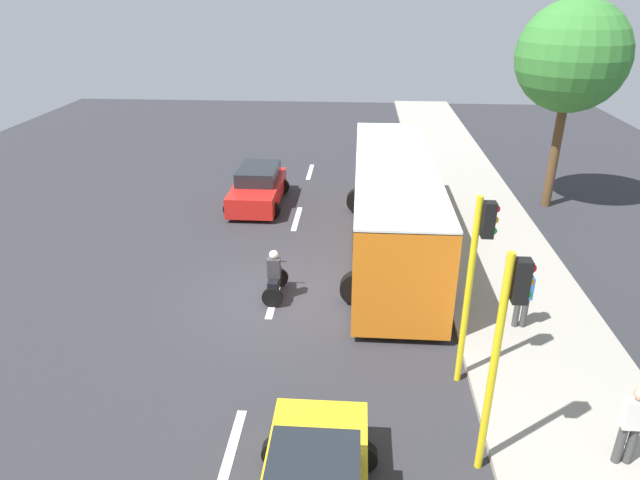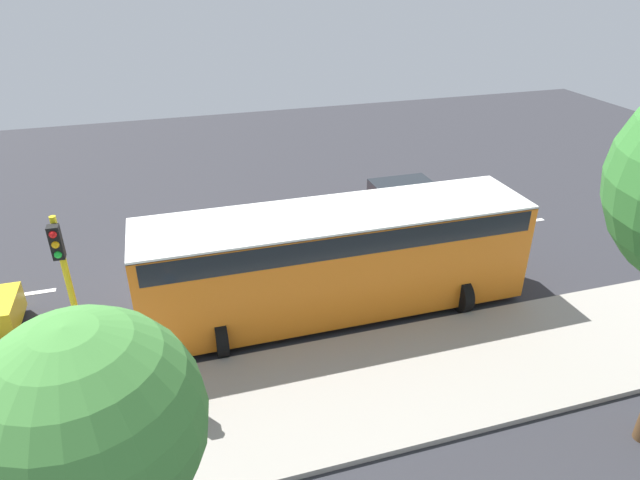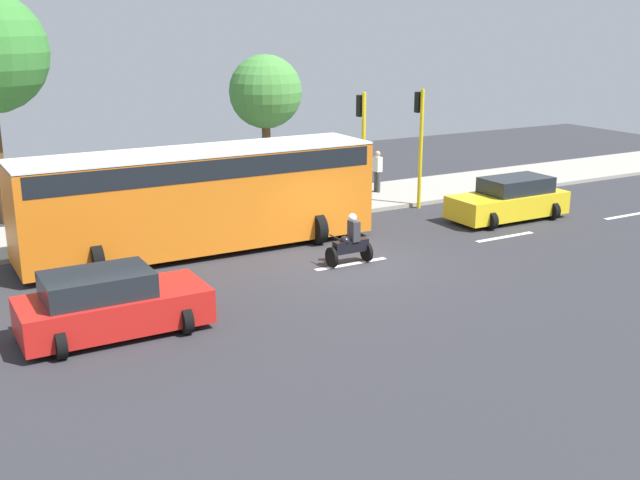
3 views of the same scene
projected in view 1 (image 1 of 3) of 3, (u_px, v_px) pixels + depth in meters
The scene contains 14 objects.
ground_plane at pixel (275, 298), 16.26m from camera, with size 40.00×60.00×0.10m, color #2D2D33.
sidewalk at pixel (519, 304), 15.76m from camera, with size 4.00×60.00×0.15m, color #9E998E.
lane_stripe_north at pixel (230, 454), 10.80m from camera, with size 0.20×2.40×0.01m, color white.
lane_stripe_mid at pixel (275, 297), 16.24m from camera, with size 0.20×2.40×0.01m, color white.
lane_stripe_south at pixel (297, 219), 21.68m from camera, with size 0.20×2.40×0.01m, color white.
lane_stripe_far_south at pixel (310, 172), 27.12m from camera, with size 0.20×2.40×0.01m, color white.
car_red at pixel (258, 188), 22.88m from camera, with size 2.26×4.23×1.52m.
city_bus at pixel (393, 201), 18.27m from camera, with size 3.20×11.00×3.16m.
motorcycle at pixel (275, 277), 15.99m from camera, with size 0.60×1.30×1.53m.
pedestrian_near_signal at pixel (632, 424), 10.07m from camera, with size 0.40×0.24×1.69m.
pedestrian_by_tree at pixel (523, 296), 14.22m from camera, with size 0.40×0.24×1.69m.
traffic_light_corner at pixel (504, 337), 9.30m from camera, with size 0.49×0.24×4.50m.
traffic_light_midblock at pixel (476, 267), 11.62m from camera, with size 0.49×0.24×4.50m.
street_tree_south at pixel (572, 57), 20.56m from camera, with size 4.11×4.11×7.96m.
Camera 1 is at (2.31, -13.94, 8.29)m, focal length 31.22 mm.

